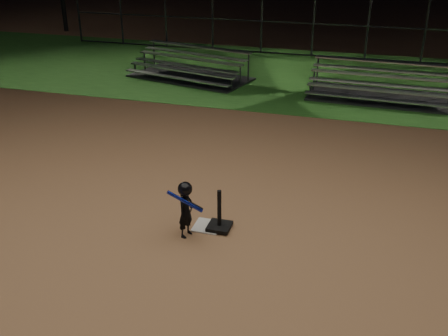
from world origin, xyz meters
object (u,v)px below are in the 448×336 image
child_batter (186,208)px  bleacher_left (190,73)px  batting_tee (219,221)px  home_plate (207,226)px  bleacher_right (379,92)px

child_batter → bleacher_left: (-3.20, 9.05, -0.32)m
child_batter → batting_tee: bearing=-39.1°
home_plate → child_batter: size_ratio=0.46×
home_plate → child_batter: (-0.25, -0.35, 0.51)m
bleacher_left → bleacher_right: 6.07m
child_batter → bleacher_left: 9.61m
batting_tee → child_batter: child_batter is taller
batting_tee → child_batter: size_ratio=0.72×
home_plate → bleacher_right: (2.61, 8.20, 0.19)m
home_plate → bleacher_left: (-3.45, 8.71, 0.19)m
batting_tee → child_batter: 0.68m
bleacher_left → bleacher_right: bleacher_right is taller
bleacher_left → child_batter: bearing=-56.7°
batting_tee → bleacher_right: bleacher_right is taller
bleacher_left → home_plate: bearing=-54.5°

